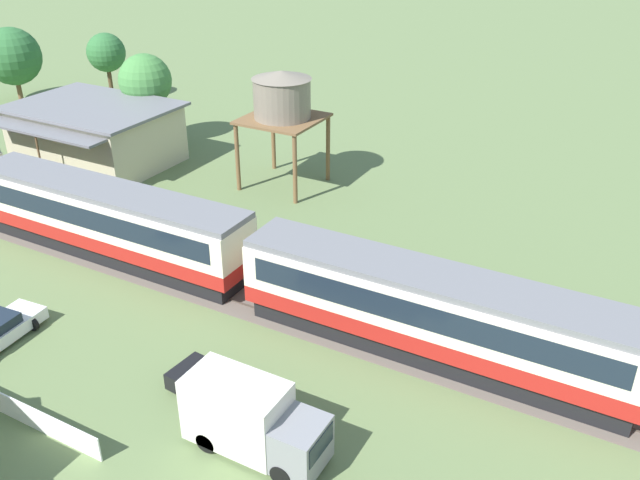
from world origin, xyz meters
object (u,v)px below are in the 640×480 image
Objects in this scene: passenger_train at (439,312)px; water_tower at (282,98)px; yard_tree_0 at (12,56)px; yard_tree_1 at (145,81)px; yard_tree_2 at (106,53)px; station_building at (96,134)px; parked_car_black_2 at (224,389)px; delivery_truck_grey at (251,419)px.

water_tower is (-15.46, 12.78, 3.74)m from passenger_train.
yard_tree_1 is (18.61, -3.07, 0.82)m from yard_tree_0.
passenger_train is 13.56× the size of yard_tree_0.
water_tower is at bearing -9.04° from yard_tree_0.
station_building is at bearing -49.12° from yard_tree_2.
parked_car_black_2 is 0.70× the size of yard_tree_1.
yard_tree_1 reaches higher than parked_car_black_2.
yard_tree_1 reaches higher than passenger_train.
station_building reaches higher than parked_car_black_2.
parked_car_black_2 is (23.14, -16.62, -1.53)m from station_building.
delivery_truck_grey is (25.52, -18.15, -0.77)m from station_building.
water_tower is 26.25m from yard_tree_2.
passenger_train is 9.34m from parked_car_black_2.
yard_tree_0 is at bearing -150.29° from yard_tree_2.
delivery_truck_grey is (2.37, -1.53, 0.76)m from parked_car_black_2.
station_building is at bearing -97.06° from yard_tree_1.
delivery_truck_grey is at bearing -35.42° from station_building.
passenger_train is 32.44m from yard_tree_1.
water_tower reaches higher than delivery_truck_grey.
station_building is at bearing 149.35° from parked_car_black_2.
water_tower is at bearing 11.94° from station_building.
yard_tree_1 is at bearing 171.40° from water_tower.
parked_car_black_2 is at bearing -64.71° from water_tower.
yard_tree_1 is (-28.75, 14.79, 2.71)m from passenger_train.
parked_car_black_2 is at bearing -40.54° from yard_tree_2.
yard_tree_2 is (-10.59, 12.24, 2.24)m from station_building.
parked_car_black_2 is 48.08m from yard_tree_0.
yard_tree_2 is (-33.74, 28.86, 3.76)m from parked_car_black_2.
yard_tree_2 is at bearing 139.92° from delivery_truck_grey.
water_tower is at bearing -20.78° from yard_tree_2.
yard_tree_2 is (-11.21, 7.29, -0.52)m from yard_tree_1.
passenger_train is 20.40m from water_tower.
delivery_truck_grey is 47.29m from yard_tree_2.
yard_tree_1 is at bearing -33.03° from yard_tree_2.
passenger_train is 17.30× the size of delivery_truck_grey.
yard_tree_1 is at bearing 82.94° from station_building.
yard_tree_0 is at bearing 170.64° from yard_tree_1.
yard_tree_2 is (-39.96, 22.07, 2.18)m from passenger_train.
yard_tree_2 is (7.40, 4.22, 0.29)m from yard_tree_0.
passenger_train is at bearing -28.92° from yard_tree_2.
passenger_train is 8.08× the size of station_building.
station_building is at bearing -24.02° from yard_tree_0.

